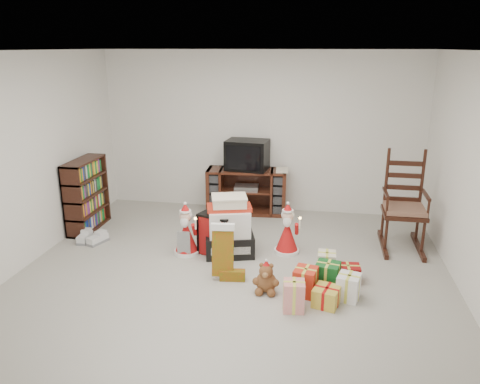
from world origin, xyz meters
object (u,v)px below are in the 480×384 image
(crt_television, at_px, (247,155))
(gift_cluster, at_px, (325,281))
(teddy_bear, at_px, (266,279))
(mrs_claus_figurine, at_px, (186,234))
(red_suitcase, at_px, (217,235))
(santa_figurine, at_px, (287,234))
(rocking_chair, at_px, (403,213))
(bookshelf, at_px, (87,196))
(tv_stand, at_px, (247,191))
(gift_pile, at_px, (229,230))
(sneaker_pair, at_px, (91,238))

(crt_television, bearing_deg, gift_cluster, -56.48)
(teddy_bear, bearing_deg, gift_cluster, 9.08)
(mrs_claus_figurine, bearing_deg, red_suitcase, 2.11)
(mrs_claus_figurine, bearing_deg, santa_figurine, 11.07)
(red_suitcase, height_order, gift_cluster, red_suitcase)
(rocking_chair, relative_size, gift_cluster, 1.21)
(teddy_bear, relative_size, santa_figurine, 0.50)
(red_suitcase, xyz_separation_m, mrs_claus_figurine, (-0.39, -0.01, -0.02))
(gift_cluster, bearing_deg, teddy_bear, -170.92)
(gift_cluster, bearing_deg, bookshelf, 158.97)
(tv_stand, relative_size, crt_television, 1.88)
(gift_pile, bearing_deg, teddy_bear, -72.03)
(rocking_chair, xyz_separation_m, sneaker_pair, (-4.10, -0.61, -0.40))
(tv_stand, distance_m, mrs_claus_figurine, 1.74)
(red_suitcase, height_order, sneaker_pair, red_suitcase)
(tv_stand, relative_size, gift_cluster, 1.15)
(gift_cluster, height_order, crt_television, crt_television)
(gift_pile, relative_size, teddy_bear, 2.28)
(sneaker_pair, bearing_deg, bookshelf, 124.87)
(rocking_chair, relative_size, crt_television, 1.98)
(gift_pile, relative_size, sneaker_pair, 1.95)
(mrs_claus_figurine, distance_m, sneaker_pair, 1.39)
(teddy_bear, distance_m, santa_figurine, 1.07)
(tv_stand, bearing_deg, crt_television, 65.40)
(rocking_chair, relative_size, red_suitcase, 2.08)
(rocking_chair, bearing_deg, bookshelf, -178.02)
(crt_television, bearing_deg, tv_stand, -104.14)
(rocking_chair, bearing_deg, tv_stand, 157.35)
(red_suitcase, relative_size, gift_cluster, 0.58)
(rocking_chair, distance_m, teddy_bear, 2.25)
(sneaker_pair, height_order, crt_television, crt_television)
(teddy_bear, relative_size, crt_television, 0.50)
(tv_stand, height_order, teddy_bear, tv_stand)
(bookshelf, distance_m, rocking_chair, 4.37)
(tv_stand, relative_size, red_suitcase, 1.97)
(bookshelf, relative_size, gift_cluster, 0.93)
(gift_pile, distance_m, santa_figurine, 0.74)
(mrs_claus_figurine, bearing_deg, gift_pile, 7.47)
(santa_figurine, bearing_deg, rocking_chair, 18.05)
(tv_stand, relative_size, teddy_bear, 3.79)
(sneaker_pair, bearing_deg, teddy_bear, -14.74)
(gift_cluster, relative_size, crt_television, 1.64)
(tv_stand, relative_size, santa_figurine, 1.89)
(gift_pile, bearing_deg, crt_television, 75.95)
(teddy_bear, distance_m, mrs_claus_figurine, 1.39)
(gift_pile, xyz_separation_m, red_suitcase, (-0.15, -0.06, -0.06))
(gift_cluster, bearing_deg, tv_stand, 117.45)
(gift_pile, distance_m, red_suitcase, 0.17)
(rocking_chair, relative_size, gift_pile, 1.75)
(red_suitcase, distance_m, mrs_claus_figurine, 0.39)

